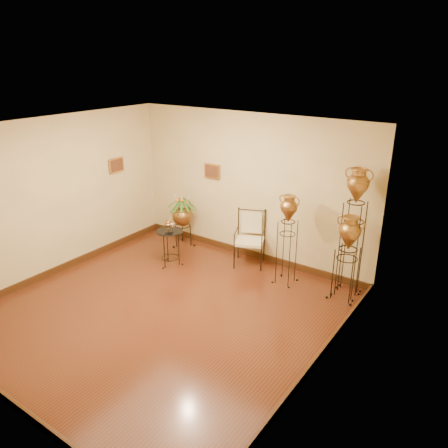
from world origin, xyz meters
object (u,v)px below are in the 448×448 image
Objects in this scene: planter_urn at (182,214)px; armchair at (250,239)px; amphora_tall at (352,232)px; side_table at (170,247)px; amphora_mid at (287,239)px.

armchair is (1.63, -0.00, -0.17)m from planter_urn.
amphora_tall is at bearing -23.80° from armchair.
side_table is at bearing -64.61° from planter_urn.
side_table is (-3.13, -0.86, -0.75)m from amphora_tall.
armchair is at bearing 165.66° from amphora_mid.
planter_urn is at bearing 156.20° from armchair.
amphora_tall is at bearing 15.39° from side_table.
amphora_tall reaches higher than planter_urn.
planter_urn is (-2.51, 0.23, -0.12)m from amphora_mid.
armchair is at bearing -180.00° from amphora_tall.
amphora_mid is 2.25m from side_table.
amphora_mid is 1.56× the size of armchair.
planter_urn reaches higher than armchair.
side_table is (-2.11, -0.64, -0.45)m from amphora_mid.
armchair is 1.50m from side_table.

